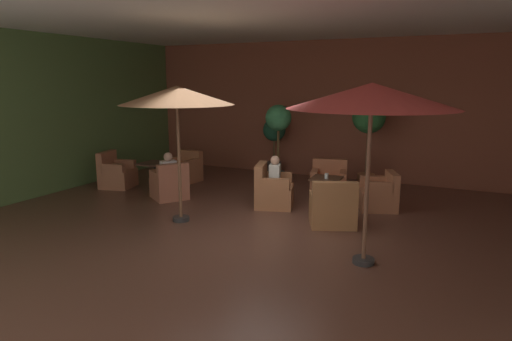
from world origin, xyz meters
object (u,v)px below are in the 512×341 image
(armchair_front_left_west, at_px, (333,209))
(cafe_table_front_right, at_px, (155,168))
(patron_blue_shirt, at_px, (275,173))
(armchair_front_right_east, at_px, (170,185))
(armchair_front_left_north, at_px, (379,195))
(potted_tree_mid_right, at_px, (369,125))
(patron_by_window, at_px, (168,167))
(patio_umbrella_tall_red, at_px, (372,97))
(iced_drink_cup, at_px, (327,176))
(cafe_table_front_left, at_px, (326,186))
(armchair_front_left_south, at_px, (273,191))
(potted_tree_left_corner, at_px, (274,138))
(armchair_front_right_north, at_px, (116,174))
(potted_tree_mid_left, at_px, (278,127))
(armchair_front_left_east, at_px, (329,183))
(patio_umbrella_center_beige, at_px, (177,96))
(armchair_front_right_south, at_px, (185,170))

(armchair_front_left_west, relative_size, cafe_table_front_right, 1.51)
(patron_blue_shirt, bearing_deg, armchair_front_left_west, -26.07)
(armchair_front_right_east, bearing_deg, armchair_front_left_north, 14.72)
(armchair_front_left_north, bearing_deg, armchair_front_right_east, -165.28)
(cafe_table_front_right, bearing_deg, armchair_front_left_north, 6.16)
(potted_tree_mid_right, distance_m, patron_by_window, 4.86)
(patio_umbrella_tall_red, distance_m, iced_drink_cup, 3.25)
(cafe_table_front_left, relative_size, armchair_front_left_south, 0.68)
(patron_blue_shirt, bearing_deg, potted_tree_left_corner, 113.59)
(cafe_table_front_left, distance_m, cafe_table_front_right, 4.29)
(armchair_front_right_north, bearing_deg, patron_by_window, -9.81)
(armchair_front_left_west, height_order, potted_tree_mid_left, potted_tree_mid_left)
(armchair_front_left_east, height_order, armchair_front_left_west, armchair_front_left_west)
(armchair_front_right_north, distance_m, potted_tree_left_corner, 4.31)
(armchair_front_right_east, bearing_deg, potted_tree_mid_right, 36.92)
(cafe_table_front_right, height_order, patron_by_window, patron_by_window)
(cafe_table_front_left, bearing_deg, potted_tree_left_corner, 131.58)
(patio_umbrella_tall_red, xyz_separation_m, patron_by_window, (-4.80, 1.79, -1.70))
(cafe_table_front_left, height_order, armchair_front_left_south, armchair_front_left_south)
(armchair_front_left_south, bearing_deg, armchair_front_left_west, -25.01)
(patio_umbrella_tall_red, bearing_deg, potted_tree_mid_right, 101.68)
(patio_umbrella_center_beige, xyz_separation_m, potted_tree_left_corner, (-0.03, 4.57, -1.29))
(armchair_front_right_south, height_order, patron_blue_shirt, patron_blue_shirt)
(patio_umbrella_center_beige, relative_size, patron_blue_shirt, 3.96)
(armchair_front_left_north, height_order, patio_umbrella_tall_red, patio_umbrella_tall_red)
(armchair_front_left_south, distance_m, iced_drink_cup, 1.19)
(potted_tree_mid_right, bearing_deg, armchair_front_left_west, -88.96)
(armchair_front_right_east, bearing_deg, patron_blue_shirt, 10.47)
(armchair_front_left_west, xyz_separation_m, patron_by_window, (-3.90, 0.30, 0.40))
(patio_umbrella_center_beige, height_order, potted_tree_left_corner, patio_umbrella_center_beige)
(cafe_table_front_left, relative_size, iced_drink_cup, 6.04)
(patron_blue_shirt, distance_m, patron_by_window, 2.47)
(potted_tree_mid_left, bearing_deg, cafe_table_front_left, -40.10)
(armchair_front_left_south, bearing_deg, patron_blue_shirt, 16.67)
(armchair_front_left_north, bearing_deg, armchair_front_left_south, -160.56)
(patron_by_window, bearing_deg, patio_umbrella_center_beige, -46.44)
(armchair_front_left_west, distance_m, potted_tree_left_corner, 4.58)
(armchair_front_left_south, xyz_separation_m, armchair_front_right_south, (-3.06, 1.20, -0.03))
(armchair_front_left_south, relative_size, patron_by_window, 1.57)
(armchair_front_right_south, xyz_separation_m, iced_drink_cup, (4.17, -0.97, 0.42))
(armchair_front_left_east, height_order, potted_tree_left_corner, potted_tree_left_corner)
(armchair_front_left_east, distance_m, patio_umbrella_center_beige, 4.20)
(armchair_front_left_north, height_order, patron_blue_shirt, patron_blue_shirt)
(potted_tree_mid_left, bearing_deg, armchair_front_left_north, -20.19)
(armchair_front_right_north, height_order, potted_tree_mid_right, potted_tree_mid_right)
(armchair_front_left_south, xyz_separation_m, patron_blue_shirt, (0.04, 0.01, 0.40))
(cafe_table_front_right, bearing_deg, patio_umbrella_center_beige, -42.11)
(armchair_front_left_north, xyz_separation_m, potted_tree_mid_left, (-2.70, 0.99, 1.20))
(armchair_front_left_west, bearing_deg, cafe_table_front_right, 169.56)
(armchair_front_right_south, distance_m, patio_umbrella_tall_red, 6.79)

